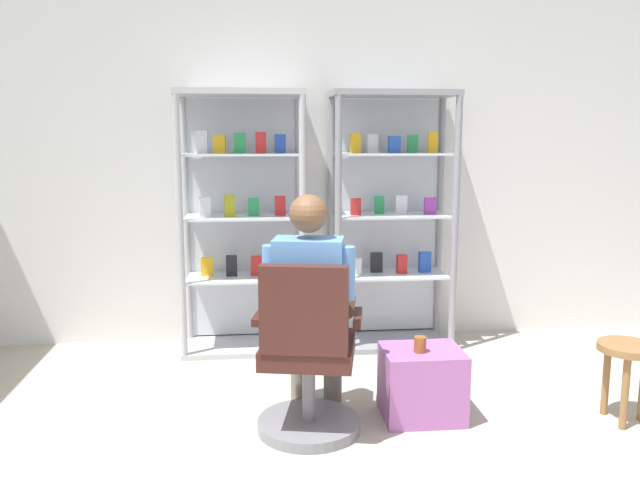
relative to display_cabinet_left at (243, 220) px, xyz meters
The scene contains 8 objects.
back_wall 0.71m from the display_cabinet_left, 23.32° to the left, with size 6.00×0.10×2.70m, color silver.
display_cabinet_left is the anchor object (origin of this frame).
display_cabinet_right 1.10m from the display_cabinet_left, ahead, with size 0.90×0.45×1.90m.
office_chair 1.63m from the display_cabinet_left, 76.44° to the right, with size 0.61×0.57×0.96m.
seated_shopkeeper 1.40m from the display_cabinet_left, 73.61° to the right, with size 0.54×0.61×1.29m.
storage_crate 1.84m from the display_cabinet_left, 52.58° to the right, with size 0.44×0.36×0.40m, color #9E599E.
tea_glass 1.77m from the display_cabinet_left, 54.05° to the right, with size 0.07×0.07×0.09m, color brown.
wooden_stool 2.67m from the display_cabinet_left, 35.02° to the right, with size 0.32×0.32×0.45m.
Camera 1 is at (-0.45, -1.91, 1.60)m, focal length 35.69 mm.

